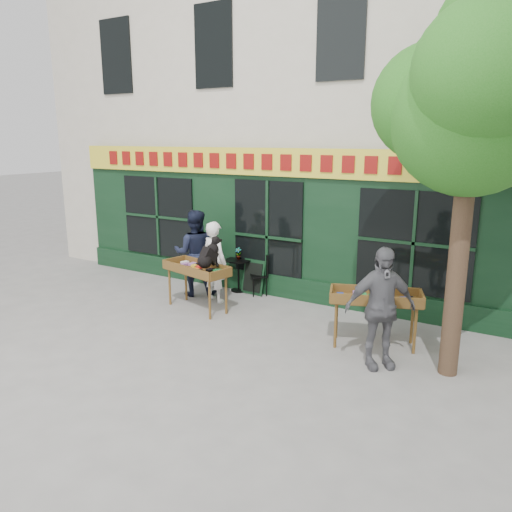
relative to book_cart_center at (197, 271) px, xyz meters
The scene contains 14 objects.
ground 1.33m from the book_cart_center, 41.95° to the right, with size 80.00×80.00×0.00m, color slate.
building 6.76m from the book_cart_center, 81.66° to the left, with size 14.00×7.26×10.00m.
street_tree 6.09m from the book_cart_center, ahead, with size 3.05×2.90×5.60m.
book_cart_center is the anchor object (origin of this frame).
dog 0.59m from the book_cart_center, ahead, with size 0.34×0.60×0.60m, color black, non-canonical shape.
woman 0.65m from the book_cart_center, 90.00° to the left, with size 0.65×0.42×1.77m, color white.
book_cart_right 3.77m from the book_cart_center, ahead, with size 1.62×1.09×0.99m.
man_right 4.13m from the book_cart_center, ahead, with size 1.13×0.47×1.93m, color #545458.
bistro_table 1.53m from the book_cart_center, 87.66° to the left, with size 0.60×0.60×0.76m.
bistro_chair_left 1.64m from the book_cart_center, 110.90° to the left, with size 0.39×0.39×0.95m.
bistro_chair_right 1.72m from the book_cart_center, 66.48° to the left, with size 0.51×0.51×0.95m.
potted_plant 1.51m from the book_cart_center, 87.66° to the left, with size 0.15×0.10×0.28m, color gray.
man_left 1.02m from the book_cart_center, 129.09° to the left, with size 0.95×0.74×1.95m, color black.
chalkboard 1.62m from the book_cart_center, 72.71° to the left, with size 0.57×0.22×0.79m.
Camera 1 is at (5.35, -7.23, 3.51)m, focal length 35.00 mm.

